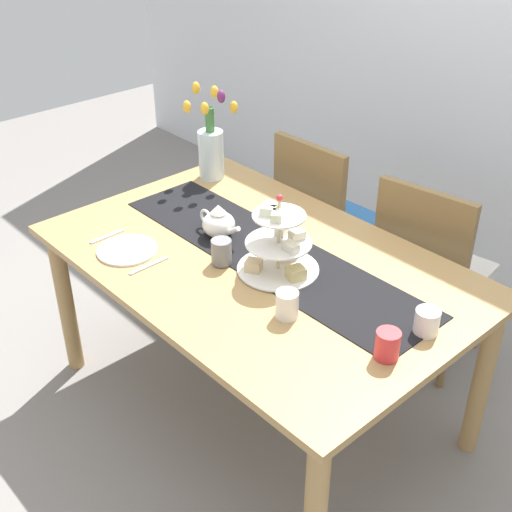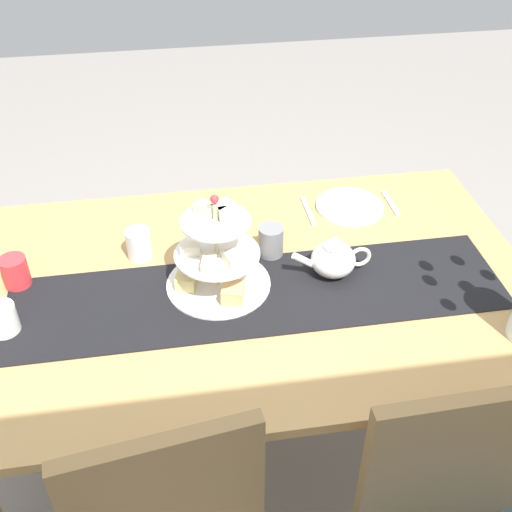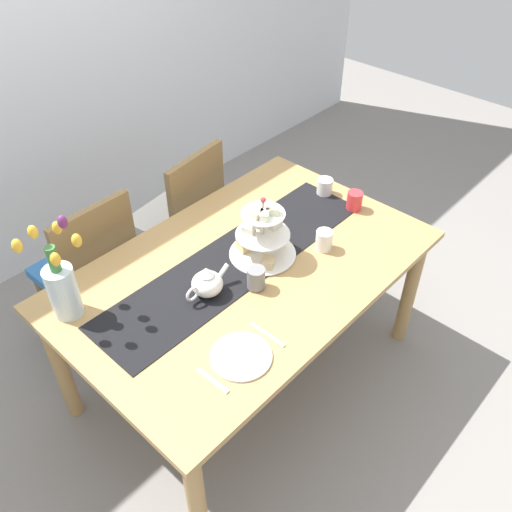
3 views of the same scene
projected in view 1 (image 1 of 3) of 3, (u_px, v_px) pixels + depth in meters
The scene contains 15 objects.
ground_plane at pixel (258, 402), 2.91m from camera, with size 8.00×8.00×0.00m, color gray.
dining_table at pixel (258, 279), 2.58m from camera, with size 1.63×1.05×0.73m.
chair_left at pixel (323, 216), 3.29m from camera, with size 0.43×0.43×0.91m.
chair_right at pixel (429, 266), 2.91m from camera, with size 0.47×0.47×0.91m.
table_runner at pixel (269, 253), 2.56m from camera, with size 1.41×0.34×0.00m, color black.
tiered_cake_stand at pixel (280, 247), 2.41m from camera, with size 0.30×0.30×0.30m.
teapot at pixel (218, 223), 2.64m from camera, with size 0.24×0.13×0.14m.
tulip_vase at pixel (211, 147), 3.06m from camera, with size 0.22×0.21×0.43m.
cream_jug at pixel (427, 322), 2.13m from camera, with size 0.08×0.08×0.09m, color white.
dinner_plate_left at pixel (127, 250), 2.57m from camera, with size 0.23×0.23×0.01m, color white.
fork_left at pixel (107, 236), 2.66m from camera, with size 0.02×0.15×0.01m, color silver.
knife_left at pixel (149, 266), 2.48m from camera, with size 0.01×0.17×0.01m, color silver.
mug_grey at pixel (221, 252), 2.47m from camera, with size 0.08×0.08×0.10m, color slate.
mug_white_text at pixel (287, 305), 2.20m from camera, with size 0.08×0.08×0.10m, color white.
mug_orange at pixel (387, 345), 2.02m from camera, with size 0.08×0.08×0.10m, color red.
Camera 1 is at (1.58, -1.45, 2.07)m, focal length 47.36 mm.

